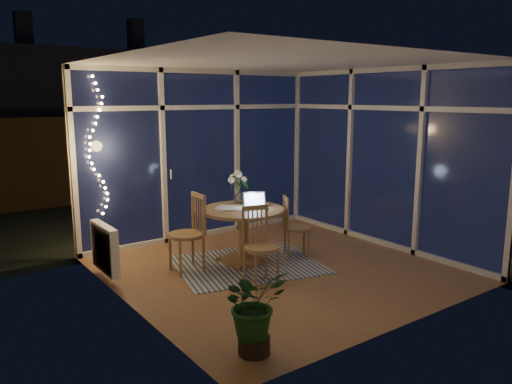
{
  "coord_description": "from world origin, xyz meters",
  "views": [
    {
      "loc": [
        -3.81,
        -4.83,
        2.19
      ],
      "look_at": [
        -0.17,
        0.25,
        0.99
      ],
      "focal_mm": 35.0,
      "sensor_mm": 36.0,
      "label": 1
    }
  ],
  "objects_px": {
    "laptop": "(256,200)",
    "flower_vase": "(240,196)",
    "potted_plant": "(254,312)",
    "chair_front": "(261,246)",
    "chair_right": "(297,226)",
    "chair_left": "(186,233)",
    "dining_table": "(243,236)"
  },
  "relations": [
    {
      "from": "dining_table",
      "to": "laptop",
      "type": "height_order",
      "value": "laptop"
    },
    {
      "from": "flower_vase",
      "to": "chair_left",
      "type": "bearing_deg",
      "value": -172.27
    },
    {
      "from": "laptop",
      "to": "potted_plant",
      "type": "relative_size",
      "value": 0.4
    },
    {
      "from": "laptop",
      "to": "flower_vase",
      "type": "xyz_separation_m",
      "value": [
        -0.01,
        0.37,
        -0.01
      ]
    },
    {
      "from": "potted_plant",
      "to": "chair_front",
      "type": "bearing_deg",
      "value": 51.62
    },
    {
      "from": "chair_right",
      "to": "laptop",
      "type": "relative_size",
      "value": 2.87
    },
    {
      "from": "chair_left",
      "to": "chair_right",
      "type": "height_order",
      "value": "chair_left"
    },
    {
      "from": "flower_vase",
      "to": "laptop",
      "type": "bearing_deg",
      "value": -88.41
    },
    {
      "from": "dining_table",
      "to": "potted_plant",
      "type": "xyz_separation_m",
      "value": [
        -1.27,
        -2.04,
        0.01
      ]
    },
    {
      "from": "dining_table",
      "to": "chair_right",
      "type": "bearing_deg",
      "value": -16.21
    },
    {
      "from": "chair_front",
      "to": "potted_plant",
      "type": "xyz_separation_m",
      "value": [
        -1.03,
        -1.3,
        -0.08
      ]
    },
    {
      "from": "laptop",
      "to": "chair_right",
      "type": "bearing_deg",
      "value": 11.04
    },
    {
      "from": "chair_right",
      "to": "laptop",
      "type": "xyz_separation_m",
      "value": [
        -0.6,
        0.13,
        0.42
      ]
    },
    {
      "from": "chair_right",
      "to": "flower_vase",
      "type": "distance_m",
      "value": 0.88
    },
    {
      "from": "dining_table",
      "to": "flower_vase",
      "type": "bearing_deg",
      "value": 63.15
    },
    {
      "from": "dining_table",
      "to": "chair_left",
      "type": "xyz_separation_m",
      "value": [
        -0.76,
        0.15,
        0.13
      ]
    },
    {
      "from": "laptop",
      "to": "chair_front",
      "type": "bearing_deg",
      "value": -98.19
    },
    {
      "from": "laptop",
      "to": "potted_plant",
      "type": "bearing_deg",
      "value": -103.16
    },
    {
      "from": "laptop",
      "to": "flower_vase",
      "type": "relative_size",
      "value": 1.44
    },
    {
      "from": "dining_table",
      "to": "chair_front",
      "type": "xyz_separation_m",
      "value": [
        -0.24,
        -0.74,
        0.09
      ]
    },
    {
      "from": "chair_left",
      "to": "flower_vase",
      "type": "xyz_separation_m",
      "value": [
        0.9,
        0.12,
        0.35
      ]
    },
    {
      "from": "potted_plant",
      "to": "flower_vase",
      "type": "bearing_deg",
      "value": 58.62
    },
    {
      "from": "chair_front",
      "to": "laptop",
      "type": "height_order",
      "value": "laptop"
    },
    {
      "from": "flower_vase",
      "to": "potted_plant",
      "type": "xyz_separation_m",
      "value": [
        -1.41,
        -2.32,
        -0.47
      ]
    },
    {
      "from": "chair_front",
      "to": "potted_plant",
      "type": "relative_size",
      "value": 1.22
    },
    {
      "from": "dining_table",
      "to": "laptop",
      "type": "relative_size",
      "value": 3.6
    },
    {
      "from": "potted_plant",
      "to": "chair_left",
      "type": "bearing_deg",
      "value": 76.86
    },
    {
      "from": "chair_left",
      "to": "flower_vase",
      "type": "distance_m",
      "value": 0.97
    },
    {
      "from": "laptop",
      "to": "flower_vase",
      "type": "bearing_deg",
      "value": 114.55
    },
    {
      "from": "laptop",
      "to": "potted_plant",
      "type": "distance_m",
      "value": 2.46
    },
    {
      "from": "flower_vase",
      "to": "potted_plant",
      "type": "relative_size",
      "value": 0.28
    },
    {
      "from": "dining_table",
      "to": "flower_vase",
      "type": "height_order",
      "value": "flower_vase"
    }
  ]
}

